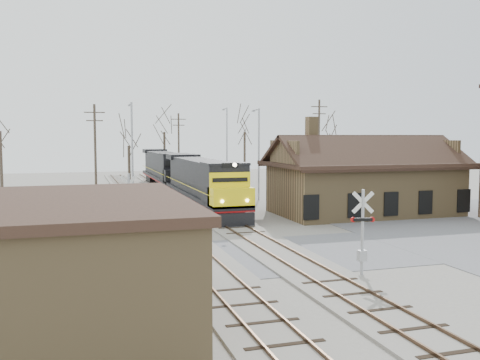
# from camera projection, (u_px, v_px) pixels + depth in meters

# --- Properties ---
(ground) EXTENTS (140.00, 140.00, 0.00)m
(ground) POSITION_uv_depth(u_px,v_px,m) (280.00, 254.00, 28.81)
(ground) COLOR gray
(ground) RESTS_ON ground
(road) EXTENTS (60.00, 9.00, 0.03)m
(road) POSITION_uv_depth(u_px,v_px,m) (280.00, 254.00, 28.81)
(road) COLOR #5C5C61
(road) RESTS_ON ground
(track_main) EXTENTS (3.40, 90.00, 0.24)m
(track_main) POSITION_uv_depth(u_px,v_px,m) (212.00, 214.00, 43.10)
(track_main) COLOR gray
(track_main) RESTS_ON ground
(track_siding) EXTENTS (3.40, 90.00, 0.24)m
(track_siding) POSITION_uv_depth(u_px,v_px,m) (156.00, 216.00, 41.78)
(track_siding) COLOR gray
(track_siding) RESTS_ON ground
(depot) EXTENTS (15.20, 9.31, 7.90)m
(depot) POSITION_uv_depth(u_px,v_px,m) (363.00, 184.00, 43.55)
(depot) COLOR olive
(depot) RESTS_ON ground
(locomotive_lead) EXTENTS (3.01, 20.16, 4.48)m
(locomotive_lead) POSITION_uv_depth(u_px,v_px,m) (204.00, 183.00, 45.64)
(locomotive_lead) COLOR black
(locomotive_lead) RESTS_ON ground
(locomotive_trailing) EXTENTS (3.01, 20.16, 4.24)m
(locomotive_trailing) POSITION_uv_depth(u_px,v_px,m) (165.00, 168.00, 65.11)
(locomotive_trailing) COLOR black
(locomotive_trailing) RESTS_ON ground
(crossbuck_near) EXTENTS (1.11, 0.35, 3.94)m
(crossbuck_near) POSITION_uv_depth(u_px,v_px,m) (362.00, 235.00, 24.47)
(crossbuck_near) COLOR #A5A8AD
(crossbuck_near) RESTS_ON ground
(crossbuck_far) EXTENTS (1.16, 0.41, 4.14)m
(crossbuck_far) POSITION_uv_depth(u_px,v_px,m) (129.00, 210.00, 31.79)
(crossbuck_far) COLOR #A5A8AD
(crossbuck_far) RESTS_ON ground
(streetlight_a) EXTENTS (0.25, 2.04, 9.25)m
(streetlight_a) POSITION_uv_depth(u_px,v_px,m) (132.00, 149.00, 46.51)
(streetlight_a) COLOR #A5A8AD
(streetlight_a) RESTS_ON ground
(streetlight_b) EXTENTS (0.25, 2.04, 9.02)m
(streetlight_b) POSITION_uv_depth(u_px,v_px,m) (258.00, 149.00, 52.63)
(streetlight_b) COLOR #A5A8AD
(streetlight_b) RESTS_ON ground
(streetlight_c) EXTENTS (0.25, 2.04, 9.83)m
(streetlight_c) POSITION_uv_depth(u_px,v_px,m) (227.00, 143.00, 66.85)
(streetlight_c) COLOR #A5A8AD
(streetlight_c) RESTS_ON ground
(utility_pole_a) EXTENTS (2.00, 0.24, 9.42)m
(utility_pole_a) POSITION_uv_depth(u_px,v_px,m) (95.00, 150.00, 52.38)
(utility_pole_a) COLOR #382D23
(utility_pole_a) RESTS_ON ground
(utility_pole_b) EXTENTS (2.00, 0.24, 9.35)m
(utility_pole_b) POSITION_uv_depth(u_px,v_px,m) (179.00, 146.00, 72.27)
(utility_pole_b) COLOR #382D23
(utility_pole_b) RESTS_ON ground
(utility_pole_c) EXTENTS (2.00, 0.24, 10.44)m
(utility_pole_c) POSITION_uv_depth(u_px,v_px,m) (319.00, 144.00, 61.12)
(utility_pole_c) COLOR #382D23
(utility_pole_c) RESTS_ON ground
(tree_b) EXTENTS (3.47, 3.47, 8.51)m
(tree_b) POSITION_uv_depth(u_px,v_px,m) (129.00, 138.00, 61.32)
(tree_b) COLOR #382D23
(tree_b) RESTS_ON ground
(tree_c) EXTENTS (4.57, 4.57, 11.20)m
(tree_c) POSITION_uv_depth(u_px,v_px,m) (164.00, 124.00, 73.14)
(tree_c) COLOR #382D23
(tree_c) RESTS_ON ground
(tree_d) EXTENTS (4.58, 4.58, 11.22)m
(tree_d) POSITION_uv_depth(u_px,v_px,m) (245.00, 123.00, 71.72)
(tree_d) COLOR #382D23
(tree_d) RESTS_ON ground
(tree_e) EXTENTS (3.97, 3.97, 9.72)m
(tree_e) POSITION_uv_depth(u_px,v_px,m) (331.00, 131.00, 68.47)
(tree_e) COLOR #382D23
(tree_e) RESTS_ON ground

